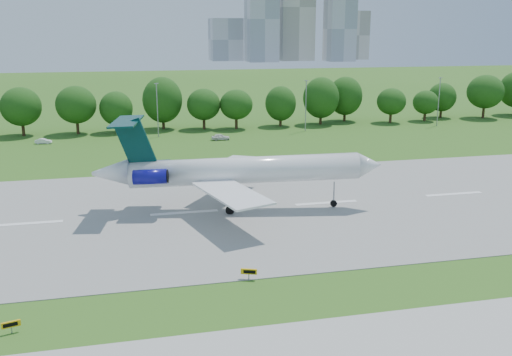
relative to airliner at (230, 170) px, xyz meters
name	(u,v)px	position (x,y,z in m)	size (l,w,h in m)	color
ground	(411,276)	(13.68, -25.33, -5.56)	(600.00, 600.00, 0.00)	#2C5A17
runway	(326,203)	(13.68, -0.33, -5.52)	(400.00, 45.00, 0.08)	gray
tree_line	(236,102)	(13.68, 66.67, 0.62)	(288.40, 8.40, 10.40)	#382314
light_poles	(234,107)	(11.18, 56.67, 0.77)	(175.90, 0.25, 12.19)	gray
skyline	(290,20)	(113.84, 365.28, 24.90)	(127.00, 52.00, 80.00)	#B2B2B7
airliner	(230,170)	(0.00, 0.00, 0.00)	(38.95, 28.07, 12.71)	white
taxi_sign_left	(11,325)	(-23.15, -28.32, -4.79)	(1.48, 0.55, 1.04)	gray
taxi_sign_centre	(249,272)	(-2.30, -22.62, -4.74)	(1.56, 0.72, 1.12)	gray
service_vehicle_a	(43,141)	(-30.89, 54.20, -5.01)	(1.18, 3.39, 1.12)	white
service_vehicle_b	(221,137)	(6.89, 49.93, -4.88)	(1.61, 4.00, 1.36)	silver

